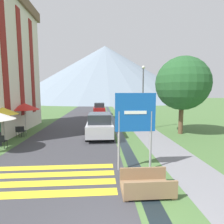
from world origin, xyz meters
TOP-DOWN VIEW (x-y plane):
  - ground_plane at (0.00, 20.00)m, footprint 160.00×160.00m
  - road at (-2.50, 30.00)m, footprint 6.40×60.00m
  - footpath at (3.60, 30.00)m, footprint 2.20×60.00m
  - drainage_channel at (1.20, 30.00)m, footprint 0.60×60.00m
  - crosswalk_marking at (-2.50, 3.33)m, footprint 5.44×2.54m
  - mountain_distant at (1.97, 78.42)m, footprint 80.16×80.16m
  - road_sign at (1.14, 3.94)m, footprint 1.74×0.11m
  - footbridge at (1.20, 2.17)m, footprint 1.70×1.10m
  - parked_car_near at (-0.40, 9.77)m, footprint 2.00×4.14m
  - parked_car_far at (-0.49, 23.52)m, footprint 1.82×4.36m
  - cafe_chair_far_left at (-6.48, 9.99)m, footprint 0.40×0.40m
  - cafe_chair_near_left at (-6.25, 7.25)m, footprint 0.40×0.40m
  - cafe_chair_far_right at (-6.28, 10.05)m, footprint 0.40×0.40m
  - cafe_umbrella_middle_yellow at (-6.87, 8.76)m, footprint 1.92×1.92m
  - cafe_umbrella_rear_red at (-6.58, 11.46)m, footprint 2.34×2.34m
  - streetlamp at (3.50, 12.27)m, footprint 0.28×0.28m
  - tree_by_path at (6.23, 10.37)m, footprint 4.26×4.26m

SIDE VIEW (x-z plane):
  - ground_plane at x=0.00m, z-range 0.00..0.00m
  - drainage_channel at x=1.20m, z-range 0.00..0.00m
  - road at x=-2.50m, z-range 0.00..0.01m
  - footpath at x=3.60m, z-range 0.00..0.01m
  - crosswalk_marking at x=-2.50m, z-range 0.00..0.01m
  - footbridge at x=1.20m, z-range -0.10..0.55m
  - cafe_chair_far_left at x=-6.48m, z-range 0.09..0.94m
  - cafe_chair_near_left at x=-6.25m, z-range 0.09..0.94m
  - cafe_chair_far_right at x=-6.28m, z-range 0.09..0.94m
  - parked_car_far at x=-0.49m, z-range 0.00..1.82m
  - parked_car_near at x=-0.40m, z-range 0.00..1.82m
  - cafe_umbrella_middle_yellow at x=-6.87m, z-range 0.95..3.34m
  - road_sign at x=1.14m, z-range 0.53..3.89m
  - cafe_umbrella_rear_red at x=-6.58m, z-range 0.98..3.48m
  - streetlamp at x=3.50m, z-range 0.49..6.23m
  - tree_by_path at x=6.23m, z-range 0.97..7.20m
  - mountain_distant at x=1.97m, z-range 0.00..24.34m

